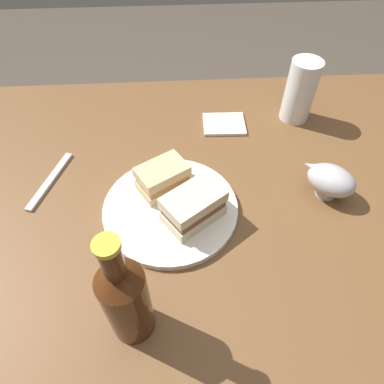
% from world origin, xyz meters
% --- Properties ---
extents(ground_plane, '(6.00, 6.00, 0.00)m').
position_xyz_m(ground_plane, '(0.00, 0.00, 0.00)').
color(ground_plane, '#4C4238').
extents(dining_table, '(1.27, 0.91, 0.74)m').
position_xyz_m(dining_table, '(0.00, 0.00, 0.37)').
color(dining_table, brown).
rests_on(dining_table, ground).
extents(plate, '(0.28, 0.28, 0.02)m').
position_xyz_m(plate, '(-0.09, -0.05, 0.75)').
color(plate, silver).
rests_on(plate, dining_table).
extents(sandwich_half_left, '(0.14, 0.13, 0.07)m').
position_xyz_m(sandwich_half_left, '(-0.05, -0.08, 0.79)').
color(sandwich_half_left, beige).
rests_on(sandwich_half_left, plate).
extents(sandwich_half_right, '(0.12, 0.11, 0.06)m').
position_xyz_m(sandwich_half_right, '(-0.11, 0.01, 0.79)').
color(sandwich_half_right, '#CCB284').
rests_on(sandwich_half_right, plate).
extents(potato_wedge_front, '(0.04, 0.05, 0.02)m').
position_xyz_m(potato_wedge_front, '(-0.05, -0.03, 0.77)').
color(potato_wedge_front, '#B77F33').
rests_on(potato_wedge_front, plate).
extents(potato_wedge_middle, '(0.02, 0.04, 0.02)m').
position_xyz_m(potato_wedge_middle, '(-0.06, -0.03, 0.77)').
color(potato_wedge_middle, gold).
rests_on(potato_wedge_middle, plate).
extents(potato_wedge_back, '(0.04, 0.02, 0.02)m').
position_xyz_m(potato_wedge_back, '(-0.06, -0.02, 0.77)').
color(potato_wedge_back, gold).
rests_on(potato_wedge_back, plate).
extents(pint_glass, '(0.08, 0.08, 0.16)m').
position_xyz_m(pint_glass, '(0.25, 0.26, 0.81)').
color(pint_glass, white).
rests_on(pint_glass, dining_table).
extents(gravy_boat, '(0.13, 0.12, 0.07)m').
position_xyz_m(gravy_boat, '(0.25, -0.02, 0.79)').
color(gravy_boat, '#B7B7BC').
rests_on(gravy_boat, dining_table).
extents(cider_bottle, '(0.07, 0.07, 0.25)m').
position_xyz_m(cider_bottle, '(-0.16, -0.28, 0.84)').
color(cider_bottle, '#47230F').
rests_on(cider_bottle, dining_table).
extents(napkin, '(0.11, 0.09, 0.01)m').
position_xyz_m(napkin, '(0.05, 0.23, 0.75)').
color(napkin, silver).
rests_on(napkin, dining_table).
extents(fork, '(0.07, 0.18, 0.01)m').
position_xyz_m(fork, '(-0.37, 0.05, 0.75)').
color(fork, silver).
rests_on(fork, dining_table).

